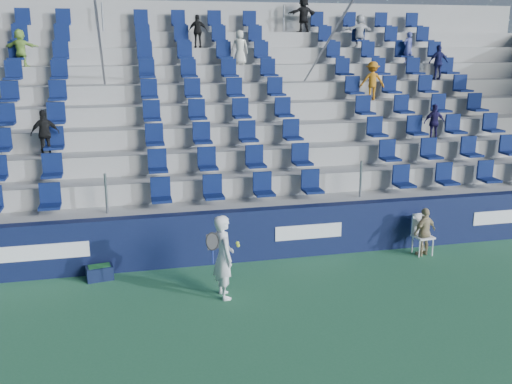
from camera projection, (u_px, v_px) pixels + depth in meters
ground at (280, 323)px, 10.21m from camera, size 70.00×70.00×0.00m
sponsor_wall at (244, 235)px, 13.03m from camera, size 24.00×0.32×1.20m
grandstand at (209, 135)px, 17.43m from camera, size 24.00×8.17×6.63m
tennis_player at (224, 257)px, 11.06m from camera, size 0.69×0.66×1.68m
line_judge_chair at (421, 231)px, 13.49m from camera, size 0.46×0.47×0.96m
line_judge at (425, 232)px, 13.34m from camera, size 0.73×0.49×1.15m
ball_bin at (100, 272)px, 12.06m from camera, size 0.59×0.44×0.31m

